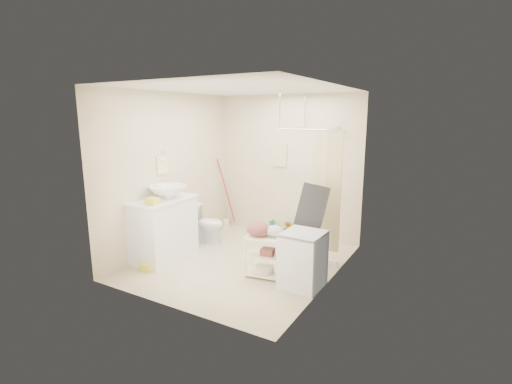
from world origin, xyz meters
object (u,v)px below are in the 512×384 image
Objects in this scene: vanity at (164,228)px; laundry_rack at (265,252)px; washing_machine at (303,260)px; toilet at (206,224)px.

vanity is 1.54× the size of laundry_rack.
washing_machine reaches higher than laundry_rack.
washing_machine is (2.30, 0.15, -0.11)m from vanity.
toilet is at bearing 144.88° from laundry_rack.
vanity is 1.62× the size of toilet.
laundry_rack reaches higher than toilet.
toilet is at bearing 162.38° from washing_machine.
toilet is 2.32m from washing_machine.
toilet is 0.90× the size of washing_machine.
vanity is 1.73m from laundry_rack.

